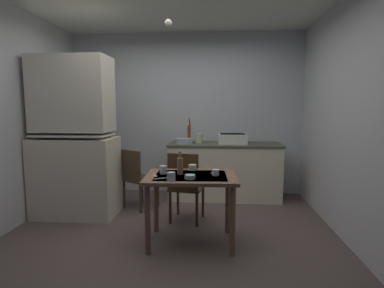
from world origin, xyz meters
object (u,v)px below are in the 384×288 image
object	(u,v)px
glass_bottle	(180,165)
mixing_bowl_counter	(184,141)
hutch_cabinet	(75,143)
dining_table	(191,186)
chair_by_counter	(137,177)
mug_dark	(192,167)
chair_far_side	(186,185)
sink_basin	(233,138)
serving_bowl_wide	(190,177)
hand_pump	(189,132)

from	to	relation	value
glass_bottle	mixing_bowl_counter	bearing A→B (deg)	94.87
hutch_cabinet	dining_table	xyz separation A→B (m)	(1.59, -0.71, -0.36)
chair_by_counter	mug_dark	world-z (taller)	chair_by_counter
hutch_cabinet	chair_far_side	size ratio (longest dim) A/B	2.34
sink_basin	chair_by_counter	xyz separation A→B (m)	(-1.36, -0.62, -0.50)
mixing_bowl_counter	serving_bowl_wide	size ratio (longest dim) A/B	2.55
serving_bowl_wide	hutch_cabinet	bearing A→B (deg)	151.75
chair_far_side	chair_by_counter	distance (m)	0.87
chair_far_side	sink_basin	bearing A→B (deg)	59.89
sink_basin	hand_pump	xyz separation A→B (m)	(-0.68, 0.05, 0.09)
hutch_cabinet	serving_bowl_wide	bearing A→B (deg)	-28.25
dining_table	glass_bottle	xyz separation A→B (m)	(-0.12, 0.04, 0.21)
glass_bottle	chair_by_counter	bearing A→B (deg)	126.44
hutch_cabinet	sink_basin	distance (m)	2.30
hutch_cabinet	serving_bowl_wide	world-z (taller)	hutch_cabinet
hand_pump	mixing_bowl_counter	distance (m)	0.18
sink_basin	mug_dark	size ratio (longest dim) A/B	4.93
mixing_bowl_counter	glass_bottle	xyz separation A→B (m)	(0.13, -1.55, -0.08)
sink_basin	dining_table	size ratio (longest dim) A/B	0.45
hand_pump	mixing_bowl_counter	size ratio (longest dim) A/B	1.42
mixing_bowl_counter	glass_bottle	size ratio (longest dim) A/B	1.12
mug_dark	dining_table	bearing A→B (deg)	-88.71
glass_bottle	serving_bowl_wide	bearing A→B (deg)	-57.27
hutch_cabinet	chair_by_counter	world-z (taller)	hutch_cabinet
chair_far_side	chair_by_counter	xyz separation A→B (m)	(-0.73, 0.46, -0.02)
chair_far_side	mixing_bowl_counter	bearing A→B (deg)	97.49
hutch_cabinet	glass_bottle	bearing A→B (deg)	-24.32
hutch_cabinet	chair_by_counter	distance (m)	0.96
chair_far_side	glass_bottle	size ratio (longest dim) A/B	3.66
sink_basin	mixing_bowl_counter	distance (m)	0.76
dining_table	chair_far_side	distance (m)	0.60
serving_bowl_wide	glass_bottle	size ratio (longest dim) A/B	0.44
mixing_bowl_counter	sink_basin	bearing A→B (deg)	3.76
hutch_cabinet	glass_bottle	world-z (taller)	hutch_cabinet
dining_table	glass_bottle	size ratio (longest dim) A/B	4.03
chair_by_counter	mug_dark	bearing A→B (deg)	-42.21
hand_pump	serving_bowl_wide	xyz separation A→B (m)	(0.18, -1.84, -0.29)
hutch_cabinet	dining_table	distance (m)	1.78
hutch_cabinet	chair_far_side	xyz separation A→B (m)	(1.47, -0.14, -0.50)
sink_basin	serving_bowl_wide	bearing A→B (deg)	-105.72
sink_basin	serving_bowl_wide	world-z (taller)	sink_basin
mixing_bowl_counter	serving_bowl_wide	distance (m)	1.77
chair_far_side	hutch_cabinet	bearing A→B (deg)	174.60
sink_basin	dining_table	world-z (taller)	sink_basin
chair_by_counter	chair_far_side	bearing A→B (deg)	-32.30
dining_table	chair_far_side	bearing A→B (deg)	101.55
dining_table	chair_by_counter	bearing A→B (deg)	129.43
sink_basin	dining_table	bearing A→B (deg)	-107.18
hand_pump	chair_by_counter	distance (m)	1.11
chair_far_side	glass_bottle	distance (m)	0.63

